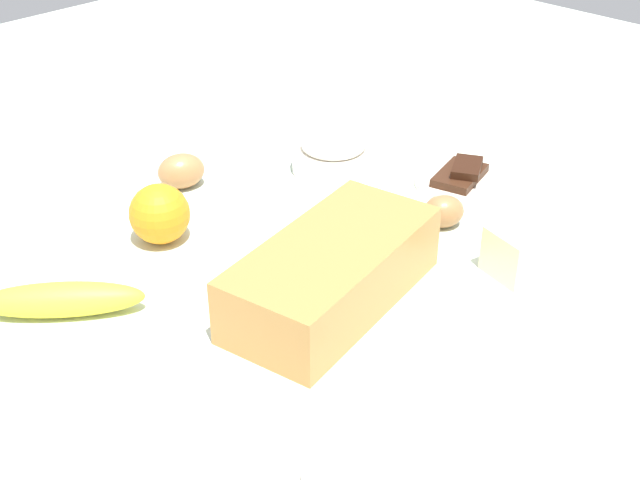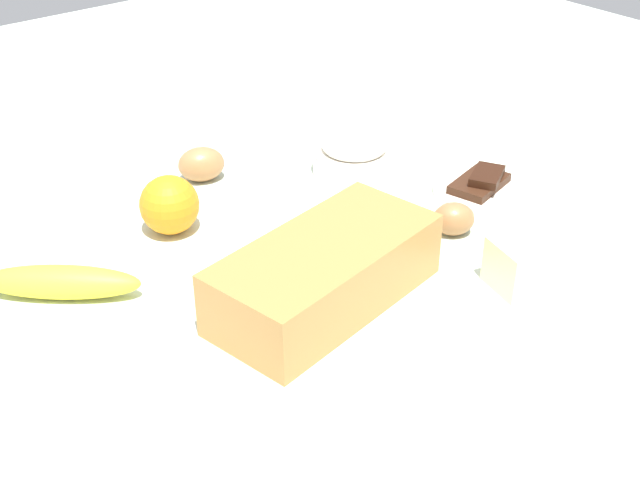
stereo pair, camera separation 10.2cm
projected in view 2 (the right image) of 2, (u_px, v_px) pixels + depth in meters
The scene contains 9 objects.
ground_plane at pixel (320, 274), 1.05m from camera, with size 2.40×2.40×0.02m, color silver.
loaf_pan at pixel (325, 272), 0.96m from camera, with size 0.30×0.18×0.08m.
flour_bowl at pixel (354, 155), 1.25m from camera, with size 0.12×0.12×0.06m.
banana at pixel (61, 282), 0.98m from camera, with size 0.19×0.04×0.04m, color yellow.
orange_fruit at pixel (169, 205), 1.10m from camera, with size 0.08×0.08×0.08m, color orange.
butter_block at pixel (529, 262), 1.00m from camera, with size 0.09×0.06×0.06m, color #F4EDB2.
egg_near_butter at pixel (201, 164), 1.23m from camera, with size 0.05×0.05×0.07m, color #A97245.
egg_beside_bowl at pixel (453, 219), 1.10m from camera, with size 0.04×0.04×0.06m, color #9F6B40.
chocolate_plate at pixel (479, 187), 1.20m from camera, with size 0.13×0.13×0.03m.
Camera 2 is at (-0.55, -0.67, 0.58)m, focal length 47.22 mm.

